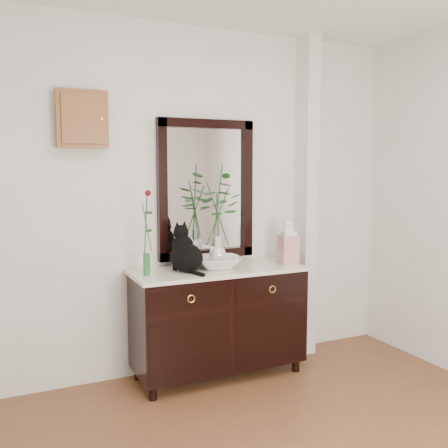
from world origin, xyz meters
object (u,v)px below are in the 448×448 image
sideboard (219,316)px  ginger_jar (288,241)px  cat (186,248)px  lotus_bowl (218,262)px

sideboard → ginger_jar: 0.80m
cat → ginger_jar: 0.84m
ginger_jar → cat: bearing=175.7°
lotus_bowl → sideboard: bearing=-69.7°
lotus_bowl → ginger_jar: ginger_jar is taller
sideboard → lotus_bowl: 0.42m
sideboard → ginger_jar: size_ratio=3.62×
cat → ginger_jar: (0.84, -0.06, 0.01)m
sideboard → lotus_bowl: size_ratio=3.73×
sideboard → cat: 0.61m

